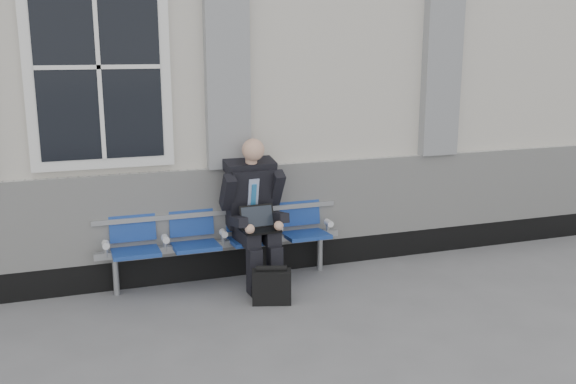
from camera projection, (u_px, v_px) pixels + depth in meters
name	position (u px, v px, depth m)	size (l,w,h in m)	color
ground	(82.00, 359.00, 5.14)	(70.00, 70.00, 0.00)	slate
station_building	(58.00, 64.00, 7.82)	(14.40, 4.40, 4.49)	beige
bench	(222.00, 231.00, 6.70)	(2.60, 0.47, 0.91)	#9EA0A3
businessman	(254.00, 208.00, 6.61)	(0.65, 0.87, 1.54)	black
briefcase	(272.00, 286.00, 6.20)	(0.41, 0.26, 0.39)	black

